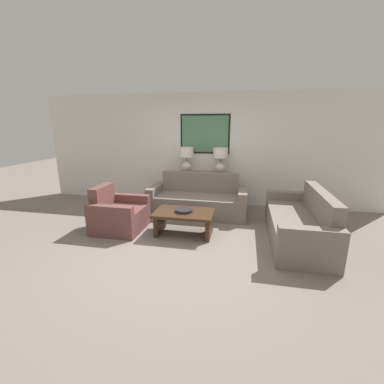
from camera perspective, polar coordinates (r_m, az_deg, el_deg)
The scene contains 10 objects.
ground_plane at distance 4.37m, azimuth -2.25°, elevation -11.29°, with size 20.00×20.00×0.00m, color slate.
back_wall at distance 6.31m, azimuth 2.91°, elevation 9.42°, with size 8.28×0.12×2.65m.
console_table at distance 6.22m, azimuth 2.43°, elevation 0.66°, with size 1.23×0.37×0.81m.
table_lamp_left at distance 6.15m, azimuth -1.23°, elevation 7.84°, with size 0.34×0.34×0.60m.
table_lamp_right at distance 6.02m, azimuth 6.33°, elevation 7.61°, with size 0.34×0.34×0.60m.
couch_by_back_wall at distance 5.62m, azimuth 1.34°, elevation -1.99°, with size 2.09×0.85×0.88m.
couch_by_side at distance 4.71m, azimuth 22.76°, elevation -6.57°, with size 0.85×2.09×0.88m.
coffee_table at distance 4.59m, azimuth -1.75°, elevation -5.80°, with size 1.04×0.66×0.43m.
decorative_bowl at distance 4.54m, azimuth -1.77°, elevation -4.11°, with size 0.30×0.30×0.05m.
armchair_near_back_wall at distance 5.01m, azimuth -16.02°, elevation -4.87°, with size 0.86×0.90×0.83m.
Camera 1 is at (0.96, -3.81, 1.92)m, focal length 24.00 mm.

